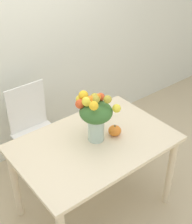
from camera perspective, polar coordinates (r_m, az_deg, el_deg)
The scene contains 6 objects.
ground_plane at distance 2.99m, azimuth -0.27°, elevation -16.96°, with size 12.00×12.00×0.00m, color tan.
wall_back at distance 3.05m, azimuth -14.14°, elevation 14.15°, with size 8.00×0.06×2.70m.
dining_table at distance 2.52m, azimuth -0.31°, elevation -7.39°, with size 1.24×0.83×0.77m.
flower_vase at distance 2.34m, azimuth -0.12°, elevation -0.52°, with size 0.27×0.30×0.41m.
pumpkin at distance 2.50m, azimuth 3.44°, elevation -3.41°, with size 0.10×0.10×0.09m.
dining_chair_near_window at distance 3.11m, azimuth -11.04°, elevation -3.35°, with size 0.42×0.42×0.92m.
Camera 1 is at (-1.18, -1.51, 2.30)m, focal length 50.00 mm.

